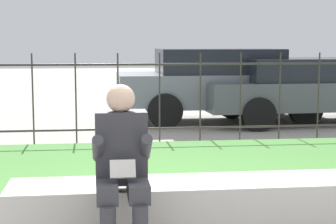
{
  "coord_description": "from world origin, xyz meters",
  "views": [
    {
      "loc": [
        -0.58,
        -4.33,
        1.58
      ],
      "look_at": [
        0.34,
        3.18,
        0.63
      ],
      "focal_mm": 60.0,
      "sensor_mm": 36.0,
      "label": 1
    }
  ],
  "objects_px": {
    "car_parked_center": "(224,83)",
    "car_parked_right": "(308,88)",
    "stone_bench": "(200,212)",
    "person_seated_reader": "(122,164)"
  },
  "relations": [
    {
      "from": "stone_bench",
      "to": "person_seated_reader",
      "type": "height_order",
      "value": "person_seated_reader"
    },
    {
      "from": "stone_bench",
      "to": "person_seated_reader",
      "type": "distance_m",
      "value": 0.86
    },
    {
      "from": "person_seated_reader",
      "to": "car_parked_center",
      "type": "distance_m",
      "value": 7.32
    },
    {
      "from": "person_seated_reader",
      "to": "car_parked_right",
      "type": "bearing_deg",
      "value": 59.08
    },
    {
      "from": "stone_bench",
      "to": "car_parked_right",
      "type": "height_order",
      "value": "car_parked_right"
    },
    {
      "from": "stone_bench",
      "to": "car_parked_right",
      "type": "relative_size",
      "value": 0.69
    },
    {
      "from": "stone_bench",
      "to": "car_parked_center",
      "type": "bearing_deg",
      "value": 75.72
    },
    {
      "from": "car_parked_right",
      "to": "car_parked_center",
      "type": "bearing_deg",
      "value": 162.19
    },
    {
      "from": "car_parked_center",
      "to": "car_parked_right",
      "type": "bearing_deg",
      "value": -15.25
    },
    {
      "from": "stone_bench",
      "to": "car_parked_right",
      "type": "bearing_deg",
      "value": 62.22
    }
  ]
}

